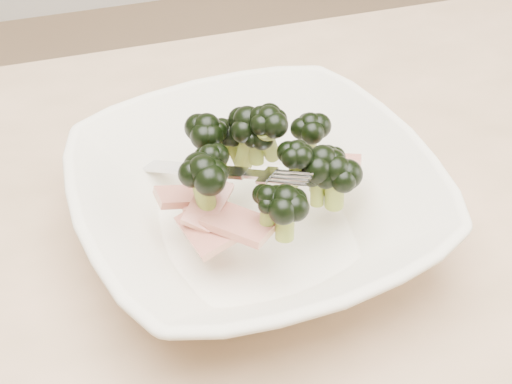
{
  "coord_description": "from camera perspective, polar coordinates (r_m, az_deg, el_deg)",
  "views": [
    {
      "loc": [
        -0.05,
        -0.37,
        1.19
      ],
      "look_at": [
        0.07,
        0.05,
        0.8
      ],
      "focal_mm": 50.0,
      "sensor_mm": 36.0,
      "label": 1
    }
  ],
  "objects": [
    {
      "name": "broccoli_dish",
      "position": [
        0.59,
        0.06,
        -0.59
      ],
      "size": [
        0.33,
        0.33,
        0.12
      ],
      "color": "silver",
      "rests_on": "dining_table"
    },
    {
      "name": "dining_table",
      "position": [
        0.65,
        -4.84,
        -14.02
      ],
      "size": [
        1.2,
        0.8,
        0.75
      ],
      "color": "tan",
      "rests_on": "ground"
    }
  ]
}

